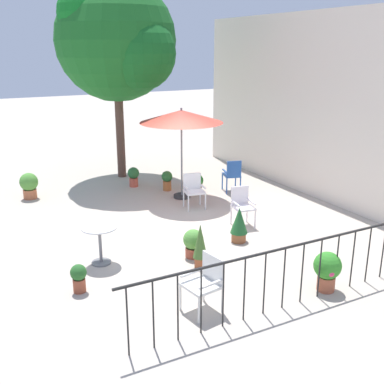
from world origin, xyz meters
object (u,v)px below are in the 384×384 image
(patio_chair_0, at_px, (242,204))
(potted_plant_4, at_px, (79,277))
(patio_chair_2, at_px, (232,174))
(patio_chair_3, at_px, (206,280))
(potted_plant_3, at_px, (200,244))
(cafe_table_0, at_px, (100,238))
(potted_plant_7, at_px, (167,180))
(potted_plant_2, at_px, (133,176))
(potted_plant_5, at_px, (196,182))
(shade_tree, at_px, (118,40))
(potted_plant_0, at_px, (193,242))
(potted_plant_6, at_px, (327,269))
(patio_umbrella_0, at_px, (181,117))
(patio_chair_1, at_px, (193,188))
(potted_plant_1, at_px, (239,224))
(potted_plant_8, at_px, (29,185))

(patio_chair_0, relative_size, potted_plant_4, 1.82)
(patio_chair_2, height_order, patio_chair_3, patio_chair_2)
(potted_plant_3, bearing_deg, cafe_table_0, -122.49)
(potted_plant_4, xyz_separation_m, potted_plant_7, (-4.44, 3.62, 0.04))
(potted_plant_2, bearing_deg, potted_plant_5, 45.02)
(shade_tree, bearing_deg, potted_plant_2, -5.49)
(potted_plant_3, bearing_deg, potted_plant_2, 172.07)
(patio_chair_2, relative_size, potted_plant_5, 1.72)
(shade_tree, bearing_deg, potted_plant_0, -7.19)
(shade_tree, height_order, patio_chair_3, shade_tree)
(cafe_table_0, distance_m, potted_plant_6, 4.01)
(patio_chair_0, xyz_separation_m, potted_plant_5, (-2.63, 0.26, -0.22))
(patio_chair_2, height_order, potted_plant_7, patio_chair_2)
(patio_chair_0, distance_m, potted_plant_5, 2.65)
(patio_umbrella_0, xyz_separation_m, potted_plant_4, (3.65, -3.69, -1.86))
(potted_plant_2, relative_size, potted_plant_4, 1.17)
(potted_plant_0, bearing_deg, potted_plant_4, -82.44)
(potted_plant_5, height_order, potted_plant_6, potted_plant_6)
(patio_umbrella_0, relative_size, patio_chair_1, 2.81)
(patio_chair_2, height_order, potted_plant_4, patio_chair_2)
(patio_chair_1, bearing_deg, patio_umbrella_0, 174.14)
(potted_plant_0, distance_m, potted_plant_3, 0.47)
(potted_plant_1, bearing_deg, potted_plant_8, -146.11)
(potted_plant_6, bearing_deg, potted_plant_4, -116.97)
(patio_chair_2, distance_m, potted_plant_7, 1.82)
(potted_plant_0, height_order, potted_plant_6, potted_plant_6)
(cafe_table_0, relative_size, potted_plant_3, 0.87)
(patio_chair_0, relative_size, patio_chair_3, 1.01)
(potted_plant_4, height_order, potted_plant_8, potted_plant_8)
(patio_chair_0, relative_size, potted_plant_2, 1.56)
(shade_tree, distance_m, patio_chair_1, 5.01)
(potted_plant_8, bearing_deg, shade_tree, 106.83)
(patio_chair_1, height_order, potted_plant_0, patio_chair_1)
(potted_plant_0, relative_size, potted_plant_2, 0.98)
(patio_chair_2, bearing_deg, potted_plant_8, -111.80)
(cafe_table_0, relative_size, potted_plant_7, 1.32)
(shade_tree, relative_size, patio_chair_2, 6.25)
(patio_chair_0, xyz_separation_m, potted_plant_4, (1.26, -3.99, -0.24))
(potted_plant_5, distance_m, potted_plant_6, 5.76)
(cafe_table_0, distance_m, patio_chair_1, 3.58)
(potted_plant_5, bearing_deg, patio_chair_2, 63.34)
(patio_chair_1, distance_m, potted_plant_6, 4.67)
(shade_tree, distance_m, potted_plant_0, 7.13)
(potted_plant_5, bearing_deg, potted_plant_0, -28.90)
(patio_chair_2, xyz_separation_m, potted_plant_2, (-1.77, -2.20, -0.21))
(patio_chair_1, height_order, potted_plant_3, patio_chair_1)
(potted_plant_2, xyz_separation_m, potted_plant_7, (0.77, 0.70, -0.01))
(cafe_table_0, distance_m, patio_chair_3, 2.47)
(potted_plant_2, bearing_deg, patio_chair_1, 16.05)
(potted_plant_0, relative_size, potted_plant_8, 0.80)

